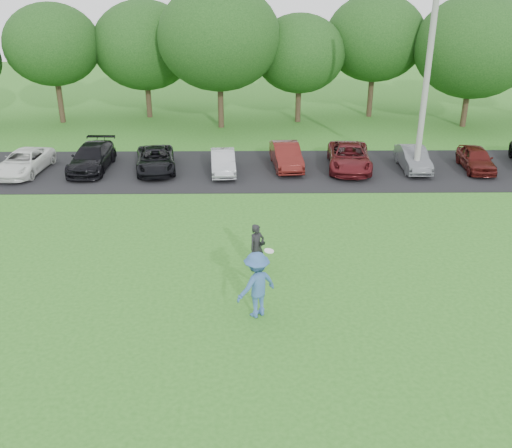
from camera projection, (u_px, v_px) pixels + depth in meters
The scene contains 7 objects.
ground at pixel (257, 313), 16.76m from camera, with size 100.00×100.00×0.00m, color #2E6A1E.
parking_lot at pixel (254, 170), 28.61m from camera, with size 32.00×6.50×0.03m, color black.
utility_pole at pixel (427, 74), 25.91m from camera, with size 0.28×0.28×9.74m, color gray.
frisbee_player at pixel (257, 285), 16.27m from camera, with size 1.49×1.38×2.22m.
camera_bystander at pixel (257, 247), 18.89m from camera, with size 0.70×0.68×1.62m.
parked_cars at pixel (268, 158), 28.40m from camera, with size 30.91×4.85×1.24m.
tree_row at pixel (276, 45), 35.53m from camera, with size 42.39×9.85×8.64m.
Camera 1 is at (-0.22, -14.22, 9.25)m, focal length 40.00 mm.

